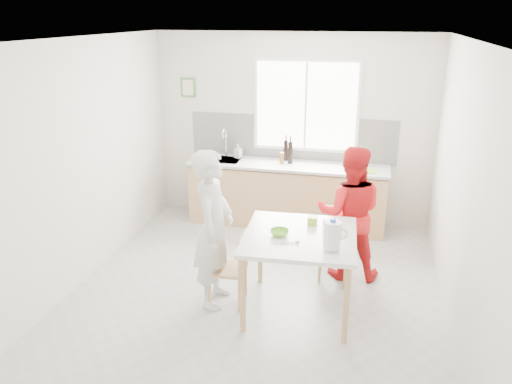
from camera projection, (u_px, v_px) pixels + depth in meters
ground at (256, 291)px, 5.58m from camera, size 4.50×4.50×0.00m
room_shell at (256, 148)px, 5.02m from camera, size 4.50×4.50×4.50m
window at (306, 106)px, 7.00m from camera, size 1.50×0.06×1.30m
backsplash at (291, 138)px, 7.22m from camera, size 3.00×0.02×0.65m
picture_frame at (188, 87)px, 7.32m from camera, size 0.22×0.03×0.28m
kitchen_counter at (286, 197)px, 7.23m from camera, size 2.84×0.64×1.37m
dining_table at (300, 243)px, 4.99m from camera, size 1.16×1.16×0.85m
chair_left at (233, 266)px, 5.22m from camera, size 0.39×0.39×0.80m
chair_far at (336, 239)px, 5.79m from camera, size 0.40×0.40×0.83m
person_white at (213, 229)px, 5.11m from camera, size 0.43×0.63×1.68m
person_red at (350, 213)px, 5.67m from camera, size 0.79×0.63×1.57m
bowl_green at (280, 233)px, 4.94m from camera, size 0.19×0.19×0.06m
bowl_white at (332, 225)px, 5.13m from camera, size 0.21×0.21×0.05m
milk_jug at (333, 235)px, 4.59m from camera, size 0.23×0.16×0.29m
green_box at (312, 220)px, 5.19m from camera, size 0.11×0.11×0.09m
spoon at (290, 243)px, 4.77m from camera, size 0.15×0.07×0.01m
cutting_board at (361, 171)px, 6.71m from camera, size 0.41×0.34×0.01m
wine_bottle_a at (290, 152)px, 7.02m from camera, size 0.07×0.07×0.32m
wine_bottle_b at (286, 150)px, 7.17m from camera, size 0.07×0.07×0.30m
jar_amber at (282, 158)px, 7.05m from camera, size 0.06×0.06×0.16m
soap_bottle at (238, 151)px, 7.32m from camera, size 0.12×0.12×0.21m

